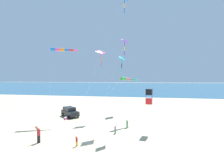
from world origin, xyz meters
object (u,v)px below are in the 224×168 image
object	(u,v)px
person_child_green_jacket	(127,123)
kite_windsock_long_streamer_left	(61,50)
kite_delta_black_fish_shape	(101,52)
cooler_box	(66,118)
parked_car	(70,112)
person_child_grey_jacket	(77,140)
kite_box_yellow_midlevel	(149,97)
kite_windsock_magenta_far_left	(127,79)
person_bystander_far	(115,129)
person_adult_flyer	(39,134)
kite_delta_orange_high_right	(123,59)
kite_delta_blue_topmost	(125,42)

from	to	relation	value
person_child_green_jacket	kite_windsock_long_streamer_left	xyz separation A→B (m)	(-2.12, -11.82, 11.73)
kite_windsock_long_streamer_left	kite_delta_black_fish_shape	world-z (taller)	kite_delta_black_fish_shape
cooler_box	parked_car	bearing A→B (deg)	-173.97
person_child_grey_jacket	kite_box_yellow_midlevel	size ratio (longest dim) A/B	0.20
kite_delta_black_fish_shape	kite_box_yellow_midlevel	bearing A→B (deg)	52.30
kite_box_yellow_midlevel	kite_windsock_magenta_far_left	bearing A→B (deg)	-139.81
cooler_box	person_bystander_far	size ratio (longest dim) A/B	0.53
person_child_grey_jacket	kite_box_yellow_midlevel	xyz separation A→B (m)	(-6.26, 7.93, 4.29)
person_child_green_jacket	kite_box_yellow_midlevel	size ratio (longest dim) A/B	0.22
person_adult_flyer	cooler_box	bearing A→B (deg)	-169.57
parked_car	kite_delta_orange_high_right	bearing A→B (deg)	123.09
kite_windsock_long_streamer_left	kite_box_yellow_midlevel	bearing A→B (deg)	76.16
person_child_grey_jacket	kite_delta_black_fish_shape	bearing A→B (deg)	-177.15
cooler_box	person_child_green_jacket	world-z (taller)	person_child_green_jacket
parked_car	person_child_green_jacket	world-z (taller)	parked_car
person_child_grey_jacket	kite_windsock_long_streamer_left	world-z (taller)	kite_windsock_long_streamer_left
kite_windsock_long_streamer_left	kite_box_yellow_midlevel	distance (m)	17.13
person_child_green_jacket	person_bystander_far	xyz separation A→B (m)	(2.93, -1.32, -0.07)
person_adult_flyer	kite_box_yellow_midlevel	bearing A→B (deg)	115.91
person_child_grey_jacket	kite_windsock_long_streamer_left	size ratio (longest dim) A/B	0.10
person_child_green_jacket	kite_windsock_long_streamer_left	world-z (taller)	kite_windsock_long_streamer_left
person_child_grey_jacket	kite_delta_blue_topmost	world-z (taller)	kite_delta_blue_topmost
kite_delta_orange_high_right	kite_box_yellow_midlevel	distance (m)	15.70
kite_delta_orange_high_right	kite_box_yellow_midlevel	xyz separation A→B (m)	(13.09, 5.32, -6.84)
cooler_box	kite_box_yellow_midlevel	bearing A→B (deg)	72.64
cooler_box	kite_delta_blue_topmost	size ratio (longest dim) A/B	0.05
kite_delta_blue_topmost	kite_delta_black_fish_shape	xyz separation A→B (m)	(-6.67, -5.22, -0.27)
parked_car	person_child_grey_jacket	world-z (taller)	parked_car
person_child_green_jacket	person_child_grey_jacket	world-z (taller)	person_child_green_jacket
person_child_green_jacket	kite_windsock_magenta_far_left	xyz separation A→B (m)	(-2.44, -0.24, 6.62)
parked_car	person_child_grey_jacket	xyz separation A→B (m)	(13.14, 6.93, -0.29)
cooler_box	person_bystander_far	distance (m)	11.77
person_bystander_far	kite_delta_orange_high_right	size ratio (longest dim) A/B	0.10
person_adult_flyer	person_bystander_far	world-z (taller)	person_adult_flyer
kite_windsock_magenta_far_left	kite_box_yellow_midlevel	bearing A→B (deg)	40.19
parked_car	person_adult_flyer	bearing A→B (deg)	9.66
cooler_box	kite_windsock_magenta_far_left	xyz separation A→B (m)	(0.56, 11.23, 7.12)
person_adult_flyer	kite_box_yellow_midlevel	world-z (taller)	kite_box_yellow_midlevel
kite_box_yellow_midlevel	person_bystander_far	bearing A→B (deg)	-73.00
parked_car	kite_delta_black_fish_shape	size ratio (longest dim) A/B	0.35
kite_delta_blue_topmost	kite_box_yellow_midlevel	world-z (taller)	kite_delta_blue_topmost
kite_delta_orange_high_right	cooler_box	bearing A→B (deg)	-47.50
cooler_box	kite_delta_black_fish_shape	size ratio (longest dim) A/B	0.05
parked_car	kite_box_yellow_midlevel	xyz separation A→B (m)	(6.87, 14.86, 4.00)
person_child_grey_jacket	kite_windsock_magenta_far_left	distance (m)	13.07
person_bystander_far	kite_windsock_long_streamer_left	world-z (taller)	kite_windsock_long_streamer_left
kite_delta_black_fish_shape	parked_car	bearing A→B (deg)	-92.28
cooler_box	person_child_green_jacket	distance (m)	11.87
person_child_green_jacket	kite_box_yellow_midlevel	distance (m)	5.50
kite_delta_black_fish_shape	person_bystander_far	bearing A→B (deg)	27.22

